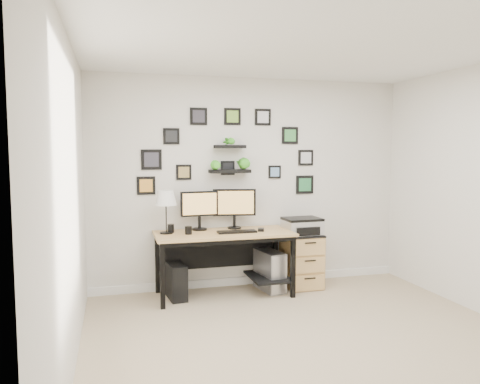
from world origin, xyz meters
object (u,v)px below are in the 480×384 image
object	(u,v)px
monitor_right	(234,205)
pc_tower_black	(176,281)
mug	(188,230)
printer	(302,226)
desk	(226,242)
pc_tower_grey	(270,271)
monitor_left	(199,207)
file_cabinet	(302,260)
table_lamp	(166,199)

from	to	relation	value
monitor_right	pc_tower_black	world-z (taller)	monitor_right
mug	printer	size ratio (longest dim) A/B	0.20
desk	printer	size ratio (longest dim) A/B	3.50
pc_tower_grey	monitor_left	bearing A→B (deg)	167.57
monitor_right	file_cabinet	world-z (taller)	monitor_right
desk	table_lamp	xyz separation A→B (m)	(-0.69, 0.06, 0.52)
desk	pc_tower_black	size ratio (longest dim) A/B	3.93
pc_tower_black	pc_tower_grey	bearing A→B (deg)	-4.79
pc_tower_black	file_cabinet	xyz separation A→B (m)	(1.59, 0.07, 0.13)
table_lamp	mug	distance (m)	0.44
table_lamp	monitor_left	bearing A→B (deg)	16.99
monitor_left	monitor_right	world-z (taller)	monitor_right
file_cabinet	desk	bearing A→B (deg)	-176.63
monitor_right	printer	bearing A→B (deg)	-11.37
monitor_left	printer	bearing A→B (deg)	-7.81
monitor_left	mug	world-z (taller)	monitor_left
pc_tower_black	file_cabinet	world-z (taller)	file_cabinet
pc_tower_black	pc_tower_grey	world-z (taller)	pc_tower_grey
monitor_right	pc_tower_grey	distance (m)	0.91
monitor_right	printer	size ratio (longest dim) A/B	1.14
pc_tower_grey	file_cabinet	distance (m)	0.45
pc_tower_grey	table_lamp	bearing A→B (deg)	177.35
desk	file_cabinet	distance (m)	1.03
printer	desk	bearing A→B (deg)	-178.94
table_lamp	mug	world-z (taller)	table_lamp
monitor_right	pc_tower_grey	size ratio (longest dim) A/B	1.01
desk	table_lamp	bearing A→B (deg)	174.67
file_cabinet	printer	xyz separation A→B (m)	(-0.01, -0.04, 0.44)
monitor_left	pc_tower_black	xyz separation A→B (m)	(-0.32, -0.20, -0.82)
monitor_left	mug	bearing A→B (deg)	-125.48
desk	pc_tower_black	world-z (taller)	desk
desk	pc_tower_black	distance (m)	0.73
monitor_left	printer	world-z (taller)	monitor_left
monitor_left	monitor_right	size ratio (longest dim) A/B	0.90
desk	printer	bearing A→B (deg)	1.06
mug	pc_tower_grey	world-z (taller)	mug
table_lamp	monitor_right	bearing A→B (deg)	8.04
pc_tower_black	pc_tower_grey	xyz separation A→B (m)	(1.15, 0.02, 0.04)
desk	monitor_left	size ratio (longest dim) A/B	3.42
monitor_left	table_lamp	size ratio (longest dim) A/B	0.94
table_lamp	mug	bearing A→B (deg)	-26.48
monitor_right	table_lamp	world-z (taller)	table_lamp
desk	monitor_left	distance (m)	0.52
pc_tower_black	pc_tower_grey	distance (m)	1.15
file_cabinet	table_lamp	bearing A→B (deg)	179.78
desk	monitor_left	world-z (taller)	monitor_left
monitor_left	monitor_right	xyz separation A→B (m)	(0.43, -0.01, 0.01)
monitor_right	mug	xyz separation A→B (m)	(-0.61, -0.24, -0.24)
desk	file_cabinet	world-z (taller)	desk
monitor_left	desk	bearing A→B (deg)	-33.96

